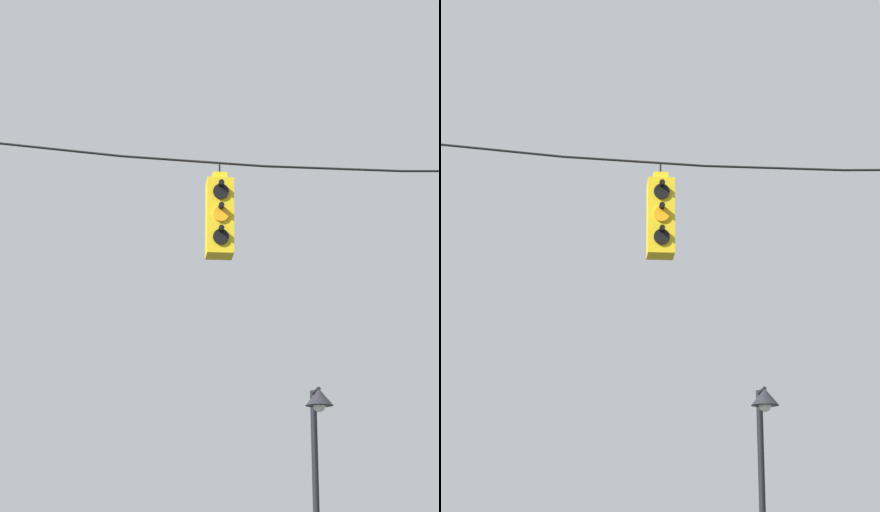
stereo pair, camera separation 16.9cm
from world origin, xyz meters
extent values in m
cylinder|color=black|center=(-3.68, 0.33, 6.55)|extent=(1.84, 0.03, 0.17)
cylinder|color=black|center=(-1.84, 0.33, 6.45)|extent=(1.84, 0.03, 0.10)
cylinder|color=black|center=(0.00, 0.33, 6.42)|extent=(1.84, 0.03, 0.03)
cube|color=yellow|center=(-1.50, 0.33, 5.68)|extent=(0.34, 0.34, 1.01)
cube|color=yellow|center=(-1.50, 0.33, 6.23)|extent=(0.19, 0.19, 0.10)
cylinder|color=black|center=(-1.50, 0.33, 6.35)|extent=(0.02, 0.02, 0.15)
cylinder|color=black|center=(-1.50, 0.14, 5.98)|extent=(0.20, 0.03, 0.20)
cylinder|color=black|center=(-1.50, 0.10, 6.07)|extent=(0.07, 0.12, 0.07)
cylinder|color=orange|center=(-1.50, 0.14, 5.68)|extent=(0.20, 0.03, 0.20)
cylinder|color=black|center=(-1.50, 0.10, 5.77)|extent=(0.07, 0.12, 0.07)
cylinder|color=black|center=(-1.50, 0.14, 5.38)|extent=(0.20, 0.03, 0.20)
cylinder|color=black|center=(-1.50, 0.10, 5.47)|extent=(0.07, 0.12, 0.07)
cylinder|color=black|center=(-1.50, 0.51, 5.98)|extent=(0.20, 0.03, 0.20)
cylinder|color=black|center=(-1.50, 0.56, 6.07)|extent=(0.07, 0.12, 0.07)
cylinder|color=orange|center=(-1.50, 0.51, 5.68)|extent=(0.20, 0.03, 0.20)
cylinder|color=black|center=(-1.50, 0.56, 5.77)|extent=(0.07, 0.12, 0.07)
cylinder|color=black|center=(-1.50, 0.51, 5.38)|extent=(0.20, 0.03, 0.20)
cylinder|color=black|center=(-1.50, 0.56, 5.47)|extent=(0.07, 0.12, 0.07)
cylinder|color=black|center=(0.87, 6.40, 4.43)|extent=(0.07, 0.56, 0.07)
cone|color=#232328|center=(0.87, 6.11, 4.28)|extent=(0.51, 0.51, 0.31)
sphere|color=silver|center=(0.87, 6.11, 4.13)|extent=(0.23, 0.23, 0.23)
camera|label=1|loc=(-2.65, -11.68, 1.61)|focal=70.00mm
camera|label=2|loc=(-2.48, -11.70, 1.61)|focal=70.00mm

